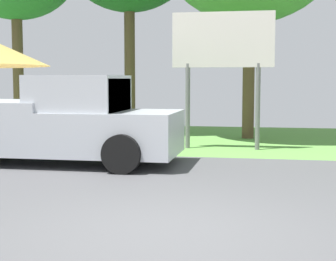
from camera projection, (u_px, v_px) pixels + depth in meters
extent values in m
cube|color=#4C4C4F|center=(190.00, 198.00, 8.27)|extent=(40.00, 8.00, 0.10)
cube|color=#5E9844|center=(227.00, 140.00, 16.09)|extent=(40.00, 8.00, 0.10)
cube|color=#ADB2BA|center=(58.00, 132.00, 11.32)|extent=(5.20, 2.00, 0.90)
cube|color=#ADB2BA|center=(79.00, 97.00, 11.16)|extent=(1.80, 1.84, 0.90)
cube|color=#2D3842|center=(118.00, 97.00, 11.00)|extent=(0.10, 1.70, 0.77)
cube|color=#ADB2BA|center=(1.00, 105.00, 11.51)|extent=(2.40, 2.00, 0.20)
cylinder|color=black|center=(145.00, 142.00, 12.02)|extent=(0.76, 0.28, 0.76)
cylinder|color=black|center=(122.00, 154.00, 10.06)|extent=(0.76, 0.28, 0.76)
cylinder|color=black|center=(7.00, 139.00, 12.64)|extent=(0.76, 0.28, 0.76)
cylinder|color=slate|center=(188.00, 106.00, 13.75)|extent=(0.12, 0.12, 2.20)
cylinder|color=slate|center=(258.00, 107.00, 13.42)|extent=(0.12, 0.12, 2.20)
cube|color=silver|center=(223.00, 40.00, 13.42)|extent=(2.60, 0.10, 1.40)
cylinder|color=brown|center=(130.00, 63.00, 17.81)|extent=(0.36, 0.36, 4.65)
cylinder|color=brown|center=(249.00, 69.00, 15.99)|extent=(0.36, 0.36, 4.24)
cylinder|color=brown|center=(18.00, 68.00, 17.90)|extent=(0.36, 0.36, 4.37)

